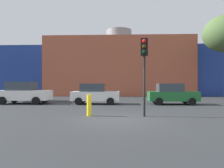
# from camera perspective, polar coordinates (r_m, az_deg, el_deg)

# --- Properties ---
(ground_plane) EXTENTS (200.00, 200.00, 0.00)m
(ground_plane) POSITION_cam_1_polar(r_m,az_deg,el_deg) (9.86, 1.78, -9.81)
(ground_plane) COLOR #2D3033
(building_backdrop) EXTENTS (35.16, 11.19, 10.21)m
(building_backdrop) POSITION_cam_1_polar(r_m,az_deg,el_deg) (32.90, 1.93, 4.01)
(building_backdrop) COLOR #B2563D
(building_backdrop) RESTS_ON ground_plane
(parked_car_0) EXTENTS (4.28, 2.10, 1.85)m
(parked_car_0) POSITION_cam_1_polar(r_m,az_deg,el_deg) (18.93, -23.27, -2.27)
(parked_car_0) COLOR white
(parked_car_0) RESTS_ON ground_plane
(parked_car_1) EXTENTS (3.94, 1.93, 1.71)m
(parked_car_1) POSITION_cam_1_polar(r_m,az_deg,el_deg) (17.21, -4.75, -2.74)
(parked_car_1) COLOR white
(parked_car_1) RESTS_ON ground_plane
(parked_car_2) EXTENTS (3.95, 1.94, 1.71)m
(parked_car_2) POSITION_cam_1_polar(r_m,az_deg,el_deg) (17.60, 16.25, -2.67)
(parked_car_2) COLOR #1E662D
(parked_car_2) RESTS_ON ground_plane
(traffic_light_island) EXTENTS (0.40, 0.39, 4.04)m
(traffic_light_island) POSITION_cam_1_polar(r_m,az_deg,el_deg) (10.80, 8.93, 6.87)
(traffic_light_island) COLOR black
(traffic_light_island) RESTS_ON ground_plane
(bollard_yellow_0) EXTENTS (0.24, 0.24, 1.12)m
(bollard_yellow_0) POSITION_cam_1_polar(r_m,az_deg,el_deg) (10.91, -6.37, -5.89)
(bollard_yellow_0) COLOR yellow
(bollard_yellow_0) RESTS_ON ground_plane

